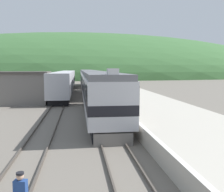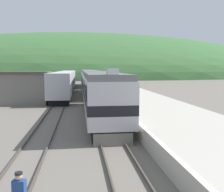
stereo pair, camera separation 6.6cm
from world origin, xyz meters
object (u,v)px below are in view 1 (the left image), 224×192
Objects in this scene: express_train_lead_car at (100,93)px; carriage_second at (90,82)px; siding_train at (66,81)px; carriage_third at (86,77)px.

carriage_second is at bearing 90.00° from express_train_lead_car.
carriage_third is at bearing 73.60° from siding_train.
carriage_second and carriage_third have the same top height.
express_train_lead_car is 42.47m from carriage_third.
express_train_lead_car is at bearing -90.00° from carriage_third.
carriage_second reaches higher than siding_train.
carriage_second is 21.48m from carriage_third.
carriage_third is at bearing 90.00° from carriage_second.
carriage_third is at bearing 90.00° from express_train_lead_car.
siding_train is (-4.47, 27.28, -0.25)m from express_train_lead_car.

